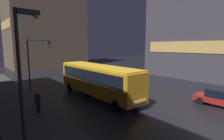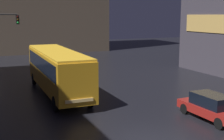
# 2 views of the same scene
# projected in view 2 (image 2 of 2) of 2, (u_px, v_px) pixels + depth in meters

# --- Properties ---
(bus_near) EXTENTS (2.68, 11.41, 3.37)m
(bus_near) POSITION_uv_depth(u_px,v_px,m) (57.00, 68.00, 23.72)
(bus_near) COLOR orange
(bus_near) RESTS_ON ground
(car_taxi) EXTENTS (1.83, 4.39, 1.50)m
(car_taxi) POSITION_uv_depth(u_px,v_px,m) (212.00, 107.00, 18.19)
(car_taxi) COLOR maroon
(car_taxi) RESTS_ON ground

